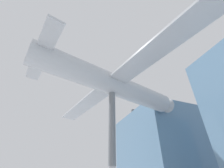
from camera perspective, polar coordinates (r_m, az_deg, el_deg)
The scene contains 3 objects.
glass_pavilion_left at distance 24.72m, azimuth 20.20°, elevation -23.25°, with size 11.55×11.02×10.97m.
support_pylon_central at distance 11.34m, azimuth 0.00°, elevation -21.34°, with size 0.53×0.53×7.99m.
suspended_airplane at distance 13.35m, azimuth 0.58°, elevation -0.19°, with size 20.62×15.14×2.81m.
Camera 1 is at (10.36, -3.96, 1.64)m, focal length 24.00 mm.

